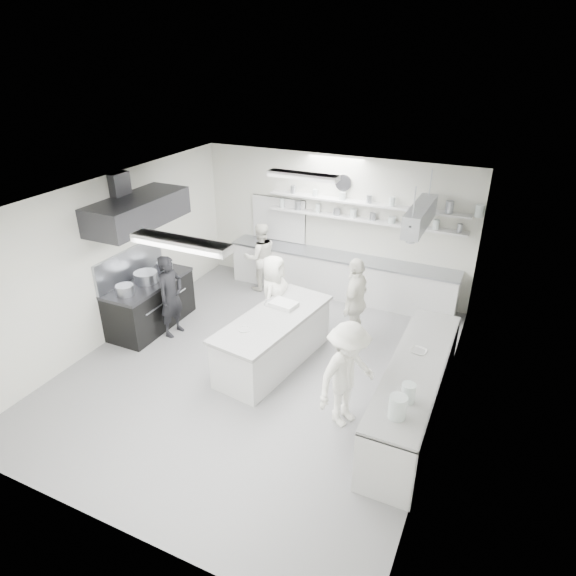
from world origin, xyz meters
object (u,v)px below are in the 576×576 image
at_px(prep_island, 274,341).
at_px(cook_stove, 171,296).
at_px(back_counter, 340,276).
at_px(right_counter, 413,394).
at_px(cook_back, 260,257).
at_px(stove, 150,305).

relative_size(prep_island, cook_stove, 1.47).
bearing_deg(back_counter, prep_island, -92.87).
bearing_deg(right_counter, cook_back, 143.91).
bearing_deg(prep_island, cook_back, 130.39).
bearing_deg(back_counter, right_counter, -55.35).
relative_size(right_counter, prep_island, 1.41).
bearing_deg(cook_back, stove, 19.79).
relative_size(back_counter, prep_island, 2.14).
relative_size(stove, cook_stove, 1.13).
distance_m(right_counter, cook_back, 5.04).
distance_m(back_counter, prep_island, 2.94).
bearing_deg(cook_stove, back_counter, -34.85).
bearing_deg(cook_back, cook_stove, 32.41).
bearing_deg(stove, cook_back, 63.35).
bearing_deg(cook_back, right_counter, 100.35).
xyz_separation_m(back_counter, cook_back, (-1.71, -0.44, 0.31)).
relative_size(cook_stove, cook_back, 1.03).
distance_m(cook_stove, cook_back, 2.50).
xyz_separation_m(right_counter, cook_back, (-4.06, 2.96, 0.30)).
relative_size(back_counter, right_counter, 1.52).
distance_m(stove, prep_island, 2.76).
height_order(back_counter, cook_stove, cook_stove).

